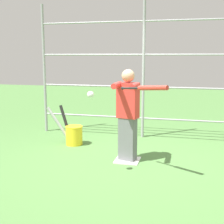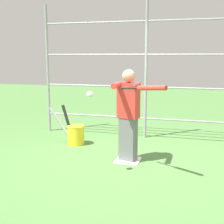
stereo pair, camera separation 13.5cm
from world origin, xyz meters
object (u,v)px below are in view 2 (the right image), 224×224
Objects in this scene: batter at (128,113)px; baseball_bat_swinging at (148,88)px; softball_in_flight at (90,95)px; bat_bucket at (75,134)px.

batter reaches higher than baseball_bat_swinging.
baseball_bat_swinging is at bearing 122.91° from batter.
batter is at bearing -114.98° from softball_in_flight.
bat_bucket is at bearing -29.45° from batter.
bat_bucket is at bearing -59.60° from softball_in_flight.
batter is at bearing 150.55° from bat_bucket.
batter is 2.08× the size of baseball_bat_swinging.
baseball_bat_swinging is 7.61× the size of softball_in_flight.
bat_bucket is at bearing -39.08° from baseball_bat_swinging.
softball_in_flight is (0.79, 0.14, -0.10)m from baseball_bat_swinging.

